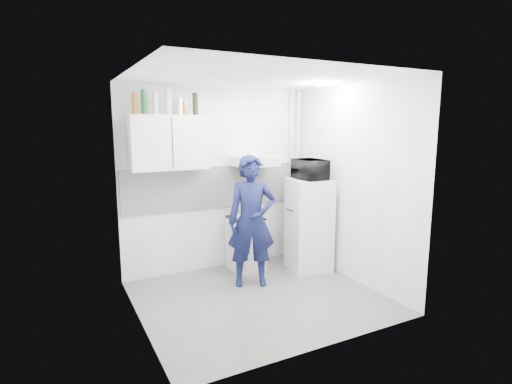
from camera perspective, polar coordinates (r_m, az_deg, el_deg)
name	(u,v)px	position (r m, az deg, el deg)	size (l,w,h in m)	color
floor	(259,298)	(5.02, 0.41, -14.85)	(2.80, 2.80, 0.00)	#5F5E57
ceiling	(259,77)	(4.60, 0.45, 16.13)	(2.80, 2.80, 0.00)	white
wall_back	(218,179)	(5.76, -5.41, 1.79)	(2.80, 2.80, 0.00)	white
wall_left	(136,203)	(4.18, -16.81, -1.52)	(2.60, 2.60, 0.00)	white
wall_right	(352,184)	(5.43, 13.61, 1.09)	(2.60, 2.60, 0.00)	white
person	(252,221)	(5.15, -0.62, -4.18)	(0.62, 0.41, 1.70)	#10153A
stove	(246,244)	(5.86, -1.50, -7.37)	(0.46, 0.46, 0.74)	silver
fridge	(309,225)	(5.79, 7.56, -4.67)	(0.55, 0.55, 1.32)	white
stove_top	(245,218)	(5.76, -1.51, -3.72)	(0.44, 0.44, 0.03)	black
saucepan	(242,215)	(5.68, -2.03, -3.25)	(0.18, 0.18, 0.10)	silver
microwave	(310,169)	(5.65, 7.74, 3.23)	(0.34, 0.51, 0.28)	black
bottle_a	(134,104)	(5.21, -16.97, 11.97)	(0.06, 0.06, 0.26)	brown
bottle_b	(144,102)	(5.24, -15.70, 12.26)	(0.08, 0.08, 0.30)	#144C1E
bottle_c	(155,104)	(5.27, -14.20, 12.14)	(0.07, 0.07, 0.27)	#B2B7BC
bottle_d	(169,102)	(5.31, -12.38, 12.43)	(0.07, 0.07, 0.32)	#B2B7BC
canister_a	(179,107)	(5.35, -10.90, 11.88)	(0.09, 0.09, 0.21)	silver
canister_b	(184,108)	(5.36, -10.25, 11.69)	(0.09, 0.09, 0.17)	brown
bottle_e	(195,104)	(5.42, -8.66, 12.31)	(0.07, 0.07, 0.29)	black
upper_cabinet	(169,142)	(5.30, -12.36, 6.92)	(1.00, 0.35, 0.70)	white
range_hood	(254,161)	(5.69, -0.28, 4.48)	(0.60, 0.50, 0.14)	silver
backsplash	(219,187)	(5.76, -5.34, 0.79)	(2.74, 0.03, 0.60)	white
pipe_a	(297,175)	(6.29, 5.91, 2.44)	(0.05, 0.05, 2.60)	silver
pipe_b	(291,175)	(6.22, 4.99, 2.38)	(0.04, 0.04, 2.60)	silver
ceiling_spot_fixture	(321,85)	(5.30, 9.32, 14.81)	(0.10, 0.10, 0.02)	white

